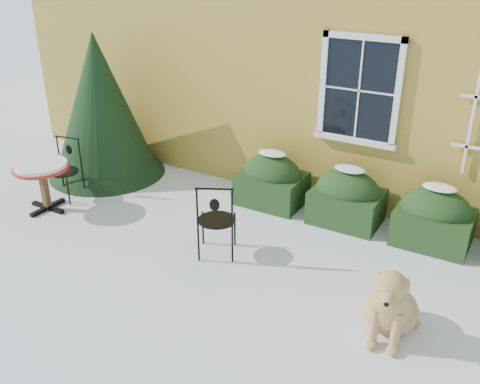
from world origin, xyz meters
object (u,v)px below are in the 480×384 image
Objects in this scene: bistro_table at (42,171)px; patio_chair_near at (216,219)px; evergreen_shrub at (102,120)px; dog at (390,306)px; patio_chair_far at (65,169)px.

bistro_table is 3.14m from patio_chair_near.
evergreen_shrub is 2.36× the size of dog.
patio_chair_near is 3.21m from patio_chair_far.
patio_chair_near is 1.00× the size of dog.
patio_chair_near reaches higher than dog.
dog is (5.86, -1.87, -0.65)m from evergreen_shrub.
dog is at bearing 142.90° from patio_chair_near.
evergreen_shrub is 3.64m from patio_chair_near.
patio_chair_near is at bearing -22.71° from evergreen_shrub.
evergreen_shrub is 1.24m from patio_chair_far.
patio_chair_near is at bearing 162.61° from dog.
patio_chair_far is at bearing 165.65° from dog.
bistro_table is 0.85× the size of patio_chair_far.
patio_chair_far reaches higher than dog.
patio_chair_far is (-0.06, 0.51, -0.16)m from bistro_table.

